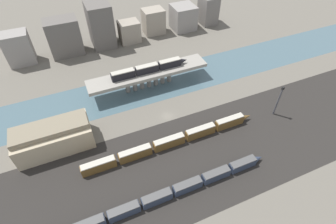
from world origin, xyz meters
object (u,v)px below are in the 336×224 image
at_px(warehouse_building, 53,137).
at_px(signal_tower, 278,101).
at_px(train_yard_near, 161,197).
at_px(train_yard_mid, 172,141).
at_px(train_on_bridge, 150,68).

xyz_separation_m(warehouse_building, signal_tower, (86.90, -18.34, 2.11)).
xyz_separation_m(train_yard_near, train_yard_mid, (12.25, 18.90, 0.38)).
xyz_separation_m(train_yard_mid, warehouse_building, (-40.29, 16.61, 3.23)).
height_order(train_on_bridge, train_yard_mid, train_on_bridge).
bearing_deg(train_on_bridge, train_yard_near, -107.35).
distance_m(train_on_bridge, train_yard_near, 59.04).
xyz_separation_m(train_on_bridge, signal_tower, (41.43, -38.61, -2.65)).
height_order(warehouse_building, signal_tower, signal_tower).
bearing_deg(train_on_bridge, warehouse_building, -155.97).
relative_size(warehouse_building, signal_tower, 1.86).
height_order(train_yard_near, train_yard_mid, train_yard_mid).
xyz_separation_m(train_yard_near, warehouse_building, (-28.04, 35.51, 3.60)).
xyz_separation_m(train_on_bridge, train_yard_mid, (-5.18, -36.88, -7.99)).
relative_size(train_on_bridge, train_yard_mid, 0.53).
relative_size(train_yard_mid, signal_tower, 4.78).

